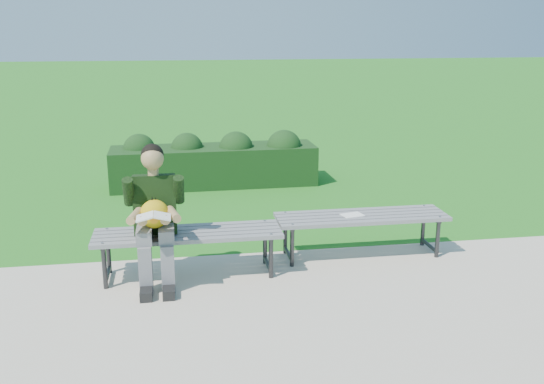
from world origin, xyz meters
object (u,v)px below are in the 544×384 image
(bench_right, at_px, (361,220))
(paper_sheet, at_px, (352,215))
(seated_boy, at_px, (155,212))
(hedge, at_px, (215,161))
(bench_left, at_px, (188,237))

(bench_right, bearing_deg, paper_sheet, 180.00)
(bench_right, height_order, seated_boy, seated_boy)
(hedge, distance_m, bench_right, 3.57)
(bench_left, distance_m, seated_boy, 0.44)
(hedge, distance_m, paper_sheet, 3.54)
(seated_boy, bearing_deg, bench_left, 18.14)
(bench_left, bearing_deg, paper_sheet, 8.44)
(hedge, height_order, seated_boy, seated_boy)
(hedge, height_order, bench_right, hedge)
(bench_right, bearing_deg, seated_boy, -170.53)
(bench_right, height_order, paper_sheet, bench_right)
(hedge, distance_m, seated_boy, 3.78)
(hedge, bearing_deg, bench_left, -98.29)
(hedge, xyz_separation_m, paper_sheet, (1.20, -3.33, 0.10))
(paper_sheet, bearing_deg, bench_right, 0.00)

